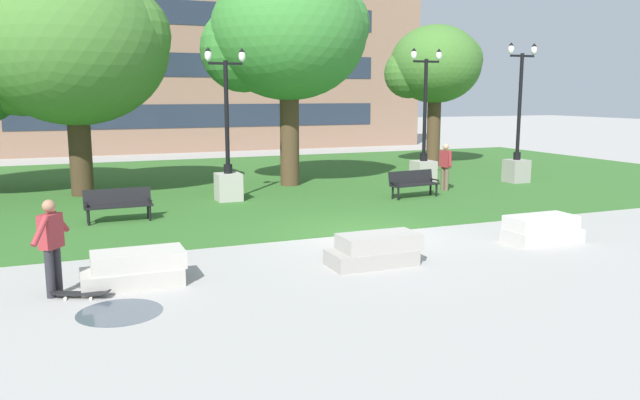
{
  "coord_description": "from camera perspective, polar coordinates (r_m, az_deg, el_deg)",
  "views": [
    {
      "loc": [
        -6.78,
        -13.84,
        3.48
      ],
      "look_at": [
        -1.7,
        -1.4,
        1.2
      ],
      "focal_mm": 35.0,
      "sensor_mm": 36.0,
      "label": 1
    }
  ],
  "objects": [
    {
      "name": "lamp_post_center",
      "position": [
        25.99,
        17.57,
        3.95
      ],
      "size": [
        1.32,
        0.8,
        5.43
      ],
      "color": "gray",
      "rests_on": "grass_lawn"
    },
    {
      "name": "person_skateboarder",
      "position": [
        11.74,
        -23.35,
        -3.53
      ],
      "size": [
        0.64,
        1.21,
        1.71
      ],
      "color": "#28282D",
      "rests_on": "ground"
    },
    {
      "name": "tree_far_right",
      "position": [
        31.34,
        10.42,
        11.97
      ],
      "size": [
        4.61,
        4.39,
        6.78
      ],
      "color": "#4C3823",
      "rests_on": "grass_lawn"
    },
    {
      "name": "skateboard",
      "position": [
        11.66,
        -21.06,
        -7.96
      ],
      "size": [
        1.01,
        0.59,
        0.14
      ],
      "color": "black",
      "rests_on": "ground"
    },
    {
      "name": "park_bench_near_right",
      "position": [
        21.42,
        8.51,
        1.63
      ],
      "size": [
        1.85,
        0.73,
        0.9
      ],
      "color": "black",
      "rests_on": "grass_lawn"
    },
    {
      "name": "concrete_block_center",
      "position": [
        12.05,
        -16.55,
        -6.06
      ],
      "size": [
        1.85,
        0.9,
        0.64
      ],
      "color": "#B2ADA3",
      "rests_on": "ground"
    },
    {
      "name": "person_bystander_near_lawn",
      "position": [
        23.06,
        11.37,
        3.23
      ],
      "size": [
        0.3,
        0.63,
        1.71
      ],
      "color": "brown",
      "rests_on": "grass_lawn"
    },
    {
      "name": "tree_near_left",
      "position": [
        23.01,
        -21.79,
        12.79
      ],
      "size": [
        6.58,
        6.27,
        7.74
      ],
      "color": "#42301E",
      "rests_on": "grass_lawn"
    },
    {
      "name": "park_bench_near_left",
      "position": [
        18.01,
        -17.97,
        -0.24
      ],
      "size": [
        1.81,
        0.57,
        0.9
      ],
      "color": "black",
      "rests_on": "grass_lawn"
    },
    {
      "name": "concrete_block_left",
      "position": [
        12.96,
        5.04,
        -4.58
      ],
      "size": [
        1.9,
        0.9,
        0.64
      ],
      "color": "#9E9991",
      "rests_on": "ground"
    },
    {
      "name": "concrete_block_right",
      "position": [
        15.79,
        19.62,
        -2.53
      ],
      "size": [
        1.8,
        0.9,
        0.64
      ],
      "color": "#BCB7B2",
      "rests_on": "ground"
    },
    {
      "name": "puddle",
      "position": [
        10.75,
        -17.83,
        -9.74
      ],
      "size": [
        1.37,
        1.37,
        0.01
      ],
      "primitive_type": "cylinder",
      "color": "#47515B",
      "rests_on": "ground"
    },
    {
      "name": "grass_lawn",
      "position": [
        25.03,
        -6.3,
        1.6
      ],
      "size": [
        40.0,
        20.0,
        0.02
      ],
      "primitive_type": "cube",
      "color": "#336628",
      "rests_on": "ground"
    },
    {
      "name": "tree_near_right",
      "position": [
        23.98,
        -3.07,
        14.78
      ],
      "size": [
        6.11,
        5.82,
        8.18
      ],
      "color": "#4C3823",
      "rests_on": "grass_lawn"
    },
    {
      "name": "ground_plane",
      "position": [
        15.8,
        3.78,
        -3.11
      ],
      "size": [
        140.0,
        140.0,
        0.0
      ],
      "primitive_type": "plane",
      "color": "#A3A09B"
    },
    {
      "name": "lamp_post_left",
      "position": [
        20.7,
        -8.4,
        2.71
      ],
      "size": [
        1.32,
        0.8,
        4.93
      ],
      "color": "#ADA89E",
      "rests_on": "grass_lawn"
    },
    {
      "name": "lamp_post_right",
      "position": [
        24.67,
        9.46,
        3.89
      ],
      "size": [
        1.32,
        0.8,
        5.19
      ],
      "color": "#ADA89E",
      "rests_on": "grass_lawn"
    },
    {
      "name": "building_facade_distant",
      "position": [
        39.25,
        -10.71,
        13.2
      ],
      "size": [
        29.65,
        1.03,
        12.08
      ],
      "color": "#8E6B56",
      "rests_on": "ground"
    }
  ]
}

